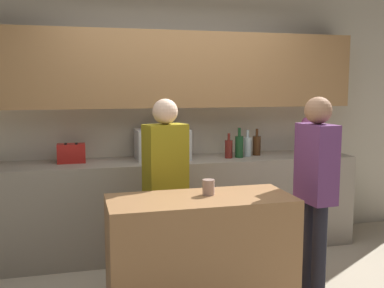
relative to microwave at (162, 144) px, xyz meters
name	(u,v)px	position (x,y,z in m)	size (l,w,h in m)	color
back_wall	(174,98)	(0.17, 0.21, 0.45)	(6.40, 0.40, 2.70)	beige
back_counter	(180,205)	(0.17, -0.06, -0.62)	(3.60, 0.62, 0.94)	gray
kitchen_island	(201,257)	(0.02, -1.38, -0.65)	(1.33, 0.56, 0.88)	#996B42
microwave	(162,144)	(0.00, 0.00, 0.00)	(0.52, 0.39, 0.30)	#B7BABC
toaster	(71,153)	(-0.88, 0.00, -0.06)	(0.26, 0.16, 0.18)	#B21E19
potted_plant	(307,135)	(1.60, 0.00, 0.05)	(0.14, 0.14, 0.39)	brown
bottle_0	(229,149)	(0.67, -0.11, -0.05)	(0.08, 0.08, 0.25)	maroon
bottle_1	(239,146)	(0.78, -0.11, -0.03)	(0.08, 0.08, 0.30)	#194723
bottle_2	(248,146)	(0.89, -0.05, -0.05)	(0.08, 0.08, 0.27)	silver
bottle_3	(257,145)	(1.01, -0.01, -0.04)	(0.08, 0.08, 0.28)	#472814
cup_0	(208,187)	(0.09, -1.33, -0.15)	(0.09, 0.09, 0.11)	tan
person_left	(316,181)	(0.96, -1.32, -0.15)	(0.21, 0.35, 1.59)	black
person_center	(166,177)	(-0.13, -0.84, -0.17)	(0.38, 0.27, 1.56)	black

